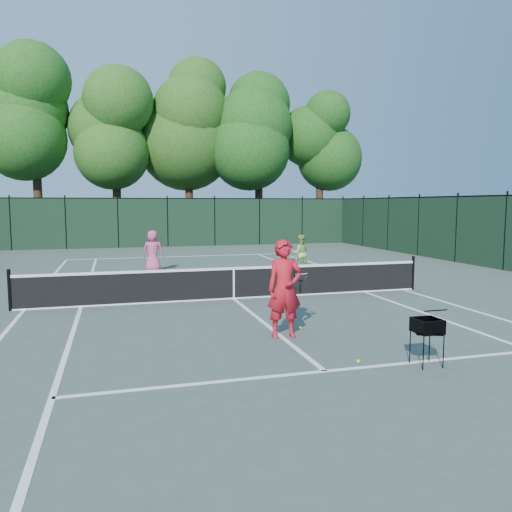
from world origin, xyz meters
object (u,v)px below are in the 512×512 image
object	(u,v)px
loose_ball_near_cart	(358,361)
loose_ball_midcourt	(300,328)
player_green	(300,253)
ball_hopper	(427,326)
player_pink	(153,251)
coach	(285,289)

from	to	relation	value
loose_ball_near_cart	loose_ball_midcourt	world-z (taller)	same
player_green	ball_hopper	size ratio (longest dim) A/B	1.82
loose_ball_near_cart	loose_ball_midcourt	distance (m)	2.42
player_green	loose_ball_midcourt	bearing A→B (deg)	76.89
player_pink	player_green	distance (m)	5.84
player_green	ball_hopper	xyz separation A→B (m)	(-2.15, -11.51, -0.06)
loose_ball_midcourt	ball_hopper	bearing A→B (deg)	-67.75
player_green	loose_ball_midcourt	size ratio (longest dim) A/B	21.54
player_green	loose_ball_near_cart	size ratio (longest dim) A/B	21.54
ball_hopper	loose_ball_near_cart	size ratio (longest dim) A/B	11.81
player_pink	coach	bearing A→B (deg)	114.88
loose_ball_near_cart	loose_ball_midcourt	xyz separation A→B (m)	(-0.13, 2.42, 0.00)
ball_hopper	coach	bearing A→B (deg)	146.47
coach	loose_ball_midcourt	bearing A→B (deg)	44.01
player_green	loose_ball_midcourt	distance (m)	9.31
player_green	ball_hopper	distance (m)	11.71
coach	ball_hopper	xyz separation A→B (m)	(1.68, -2.38, -0.32)
player_pink	loose_ball_near_cart	bearing A→B (deg)	116.24
player_green	coach	bearing A→B (deg)	75.05
player_pink	player_green	bearing A→B (deg)	-178.57
coach	ball_hopper	distance (m)	2.93
player_green	ball_hopper	bearing A→B (deg)	87.22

